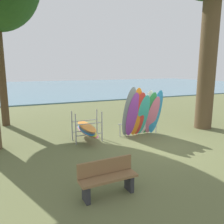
{
  "coord_description": "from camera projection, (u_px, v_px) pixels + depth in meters",
  "views": [
    {
      "loc": [
        -4.85,
        -7.04,
        2.96
      ],
      "look_at": [
        -0.95,
        1.76,
        1.1
      ],
      "focal_mm": 36.04,
      "sensor_mm": 36.0,
      "label": 1
    }
  ],
  "objects": [
    {
      "name": "lake_water",
      "position": [
        45.0,
        87.0,
        35.86
      ],
      "size": [
        80.0,
        36.0,
        0.1
      ],
      "primitive_type": "cube",
      "color": "slate",
      "rests_on": "ground"
    },
    {
      "name": "leaning_board_pile",
      "position": [
        142.0,
        114.0,
        9.78
      ],
      "size": [
        1.94,
        0.98,
        2.26
      ],
      "color": "gray",
      "rests_on": "ground"
    },
    {
      "name": "ground_plane",
      "position": [
        152.0,
        145.0,
        8.81
      ],
      "size": [
        80.0,
        80.0,
        0.0
      ],
      "primitive_type": "plane",
      "color": "#60663D"
    },
    {
      "name": "park_bench",
      "position": [
        107.0,
        177.0,
        5.3
      ],
      "size": [
        1.42,
        0.47,
        0.85
      ],
      "color": "#2D2D33",
      "rests_on": "ground"
    },
    {
      "name": "board_storage_rack",
      "position": [
        87.0,
        129.0,
        9.29
      ],
      "size": [
        1.15,
        2.13,
        1.25
      ],
      "color": "#9EA0A5",
      "rests_on": "ground"
    }
  ]
}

